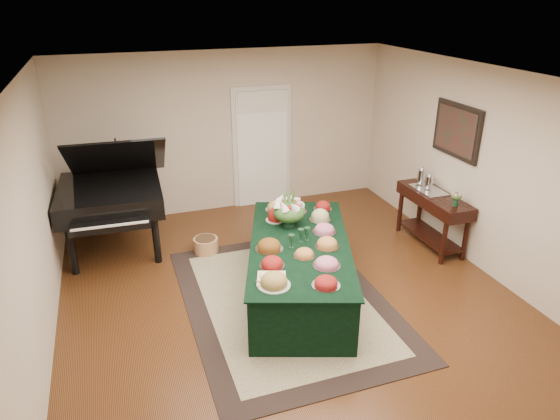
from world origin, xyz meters
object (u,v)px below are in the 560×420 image
object	(u,v)px
floral_centerpiece	(289,208)
grand_piano	(111,194)
buffet_table	(299,268)
mahogany_sideboard	(433,206)

from	to	relation	value
floral_centerpiece	grand_piano	xyz separation A→B (m)	(-2.16, 1.51, -0.10)
buffet_table	floral_centerpiece	xyz separation A→B (m)	(0.04, 0.50, 0.61)
buffet_table	floral_centerpiece	world-z (taller)	floral_centerpiece
floral_centerpiece	mahogany_sideboard	distance (m)	2.33
buffet_table	mahogany_sideboard	bearing A→B (deg)	14.21
buffet_table	grand_piano	size ratio (longest dim) A/B	1.59
buffet_table	grand_piano	world-z (taller)	grand_piano
floral_centerpiece	grand_piano	bearing A→B (deg)	145.10
floral_centerpiece	buffet_table	bearing A→B (deg)	-94.54
floral_centerpiece	mahogany_sideboard	bearing A→B (deg)	2.34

